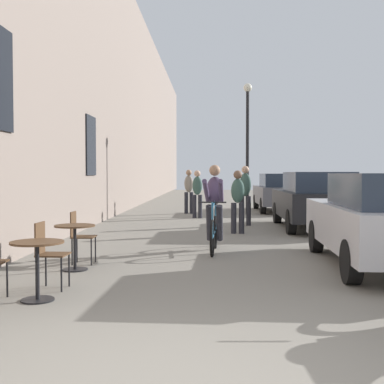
{
  "coord_description": "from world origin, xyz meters",
  "views": [
    {
      "loc": [
        0.23,
        -3.42,
        1.54
      ],
      "look_at": [
        -0.42,
        14.77,
        0.87
      ],
      "focal_mm": 47.09,
      "sensor_mm": 36.0,
      "label": 1
    }
  ],
  "objects_px": {
    "cafe_chair_near_toward_street": "(48,250)",
    "pedestrian_furthest": "(189,189)",
    "cafe_table_near": "(37,258)",
    "parked_car_second": "(314,199)",
    "pedestrian_mid": "(245,192)",
    "parked_car_nearest": "(383,219)",
    "cafe_chair_mid_toward_street": "(79,233)",
    "pedestrian_near": "(238,198)",
    "cyclist_on_bicycle": "(214,210)",
    "street_lamp": "(248,132)",
    "cafe_table_mid": "(75,237)",
    "parked_car_third": "(280,192)",
    "pedestrian_far": "(197,191)"
  },
  "relations": [
    {
      "from": "pedestrian_far",
      "to": "parked_car_second",
      "type": "relative_size",
      "value": 0.37
    },
    {
      "from": "pedestrian_furthest",
      "to": "parked_car_nearest",
      "type": "xyz_separation_m",
      "value": [
        3.64,
        -10.94,
        -0.15
      ]
    },
    {
      "from": "cafe_table_mid",
      "to": "parked_car_third",
      "type": "bearing_deg",
      "value": 68.38
    },
    {
      "from": "cafe_chair_near_toward_street",
      "to": "parked_car_third",
      "type": "xyz_separation_m",
      "value": [
        4.98,
        13.84,
        0.28
      ]
    },
    {
      "from": "parked_car_second",
      "to": "cafe_table_near",
      "type": "bearing_deg",
      "value": -121.61
    },
    {
      "from": "cafe_chair_near_toward_street",
      "to": "street_lamp",
      "type": "height_order",
      "value": "street_lamp"
    },
    {
      "from": "cafe_table_mid",
      "to": "parked_car_nearest",
      "type": "height_order",
      "value": "parked_car_nearest"
    },
    {
      "from": "parked_car_second",
      "to": "cafe_table_mid",
      "type": "bearing_deg",
      "value": -129.27
    },
    {
      "from": "cafe_table_near",
      "to": "pedestrian_near",
      "type": "distance_m",
      "value": 7.47
    },
    {
      "from": "cafe_table_mid",
      "to": "pedestrian_furthest",
      "type": "height_order",
      "value": "pedestrian_furthest"
    },
    {
      "from": "cafe_table_mid",
      "to": "pedestrian_far",
      "type": "bearing_deg",
      "value": 79.69
    },
    {
      "from": "street_lamp",
      "to": "parked_car_second",
      "type": "relative_size",
      "value": 1.1
    },
    {
      "from": "cafe_chair_near_toward_street",
      "to": "cafe_chair_mid_toward_street",
      "type": "height_order",
      "value": "same"
    },
    {
      "from": "cyclist_on_bicycle",
      "to": "parked_car_third",
      "type": "height_order",
      "value": "cyclist_on_bicycle"
    },
    {
      "from": "cyclist_on_bicycle",
      "to": "pedestrian_near",
      "type": "distance_m",
      "value": 2.98
    },
    {
      "from": "cafe_chair_near_toward_street",
      "to": "parked_car_nearest",
      "type": "bearing_deg",
      "value": 18.85
    },
    {
      "from": "cyclist_on_bicycle",
      "to": "pedestrian_mid",
      "type": "xyz_separation_m",
      "value": [
        0.96,
        4.92,
        0.19
      ]
    },
    {
      "from": "cafe_chair_mid_toward_street",
      "to": "parked_car_third",
      "type": "distance_m",
      "value": 12.99
    },
    {
      "from": "pedestrian_near",
      "to": "parked_car_second",
      "type": "bearing_deg",
      "value": 28.22
    },
    {
      "from": "cyclist_on_bicycle",
      "to": "pedestrian_mid",
      "type": "height_order",
      "value": "pedestrian_mid"
    },
    {
      "from": "parked_car_third",
      "to": "cyclist_on_bicycle",
      "type": "bearing_deg",
      "value": -104.67
    },
    {
      "from": "street_lamp",
      "to": "parked_car_nearest",
      "type": "bearing_deg",
      "value": -82.38
    },
    {
      "from": "cafe_chair_near_toward_street",
      "to": "pedestrian_mid",
      "type": "height_order",
      "value": "pedestrian_mid"
    },
    {
      "from": "cyclist_on_bicycle",
      "to": "pedestrian_furthest",
      "type": "bearing_deg",
      "value": 95.55
    },
    {
      "from": "pedestrian_furthest",
      "to": "pedestrian_far",
      "type": "bearing_deg",
      "value": -79.1
    },
    {
      "from": "pedestrian_furthest",
      "to": "parked_car_nearest",
      "type": "distance_m",
      "value": 11.53
    },
    {
      "from": "cafe_table_near",
      "to": "cyclist_on_bicycle",
      "type": "height_order",
      "value": "cyclist_on_bicycle"
    },
    {
      "from": "pedestrian_near",
      "to": "parked_car_nearest",
      "type": "height_order",
      "value": "pedestrian_near"
    },
    {
      "from": "cafe_chair_mid_toward_street",
      "to": "parked_car_second",
      "type": "height_order",
      "value": "parked_car_second"
    },
    {
      "from": "pedestrian_mid",
      "to": "cafe_chair_mid_toward_street",
      "type": "bearing_deg",
      "value": -116.9
    },
    {
      "from": "pedestrian_mid",
      "to": "parked_car_nearest",
      "type": "relative_size",
      "value": 0.4
    },
    {
      "from": "street_lamp",
      "to": "parked_car_second",
      "type": "height_order",
      "value": "street_lamp"
    },
    {
      "from": "pedestrian_mid",
      "to": "cafe_table_mid",
      "type": "bearing_deg",
      "value": -114.47
    },
    {
      "from": "cyclist_on_bicycle",
      "to": "street_lamp",
      "type": "distance_m",
      "value": 9.36
    },
    {
      "from": "cafe_table_near",
      "to": "pedestrian_far",
      "type": "distance_m",
      "value": 11.44
    },
    {
      "from": "cafe_chair_near_toward_street",
      "to": "parked_car_nearest",
      "type": "relative_size",
      "value": 0.2
    },
    {
      "from": "cafe_chair_mid_toward_street",
      "to": "pedestrian_far",
      "type": "bearing_deg",
      "value": 78.56
    },
    {
      "from": "cafe_chair_near_toward_street",
      "to": "pedestrian_furthest",
      "type": "xyz_separation_m",
      "value": [
        1.35,
        12.64,
        0.43
      ]
    },
    {
      "from": "parked_car_third",
      "to": "pedestrian_mid",
      "type": "bearing_deg",
      "value": -107.84
    },
    {
      "from": "pedestrian_mid",
      "to": "parked_car_second",
      "type": "bearing_deg",
      "value": -24.09
    },
    {
      "from": "cafe_chair_near_toward_street",
      "to": "pedestrian_mid",
      "type": "bearing_deg",
      "value": 68.93
    },
    {
      "from": "cafe_chair_mid_toward_street",
      "to": "pedestrian_far",
      "type": "relative_size",
      "value": 0.54
    },
    {
      "from": "cafe_table_mid",
      "to": "pedestrian_mid",
      "type": "relative_size",
      "value": 0.41
    },
    {
      "from": "cafe_table_near",
      "to": "parked_car_third",
      "type": "relative_size",
      "value": 0.17
    },
    {
      "from": "cafe_chair_near_toward_street",
      "to": "pedestrian_far",
      "type": "height_order",
      "value": "pedestrian_far"
    },
    {
      "from": "cafe_table_mid",
      "to": "street_lamp",
      "type": "bearing_deg",
      "value": 72.22
    },
    {
      "from": "pedestrian_mid",
      "to": "pedestrian_far",
      "type": "bearing_deg",
      "value": 121.77
    },
    {
      "from": "cafe_chair_mid_toward_street",
      "to": "pedestrian_near",
      "type": "bearing_deg",
      "value": 56.49
    },
    {
      "from": "pedestrian_far",
      "to": "parked_car_third",
      "type": "relative_size",
      "value": 0.38
    },
    {
      "from": "cafe_table_near",
      "to": "parked_car_second",
      "type": "relative_size",
      "value": 0.16
    }
  ]
}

